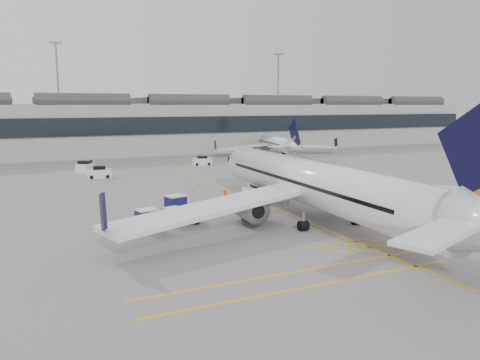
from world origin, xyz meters
name	(u,v)px	position (x,y,z in m)	size (l,w,h in m)	color
ground	(210,237)	(0.00, 0.00, 0.00)	(220.00, 220.00, 0.00)	gray
terminal	(90,126)	(0.00, 71.93, 6.14)	(200.00, 20.45, 12.40)	#9E9E99
light_masts	(73,89)	(-1.67, 86.00, 14.49)	(113.00, 0.60, 25.45)	slate
apron_markings	(262,203)	(10.00, 10.00, 0.01)	(0.25, 60.00, 0.01)	gold
airliner_main	(319,186)	(10.87, 0.30, 3.45)	(40.45, 44.25, 11.76)	white
airliner_far	(274,143)	(36.88, 55.70, 2.42)	(27.87, 30.71, 8.23)	white
belt_loader	(256,197)	(9.90, 11.27, 0.56)	(4.84, 2.59, 1.92)	silver
baggage_cart_a	(253,209)	(5.82, 3.72, 1.09)	(2.24, 1.98, 2.04)	gray
baggage_cart_b	(173,215)	(-1.60, 5.31, 0.85)	(1.80, 1.62, 1.58)	gray
baggage_cart_c	(176,205)	(-0.26, 8.68, 1.07)	(2.25, 2.01, 2.00)	gray
baggage_cart_d	(147,219)	(-4.23, 4.35, 1.01)	(2.06, 1.81, 1.88)	gray
ramp_agent_a	(225,199)	(5.43, 9.52, 0.99)	(0.72, 0.47, 1.97)	#FC410D
ramp_agent_b	(252,204)	(6.92, 6.29, 0.96)	(0.93, 0.72, 1.91)	#E83B0C
pushback_tug	(184,216)	(-0.57, 5.17, 0.67)	(2.77, 1.81, 1.50)	#4C4E42
safety_cone_nose	(200,184)	(7.77, 23.82, 0.26)	(0.37, 0.37, 0.52)	#F24C0A
safety_cone_engine	(288,201)	(12.73, 8.86, 0.25)	(0.36, 0.36, 0.50)	#F24C0A
service_van_left	(99,173)	(-3.53, 36.24, 0.79)	(3.58, 2.02, 1.77)	silver
service_van_mid	(85,167)	(-4.62, 43.50, 0.86)	(3.43, 4.18, 1.92)	silver
service_van_right	(202,161)	(15.61, 43.94, 0.76)	(3.51, 2.10, 1.70)	silver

